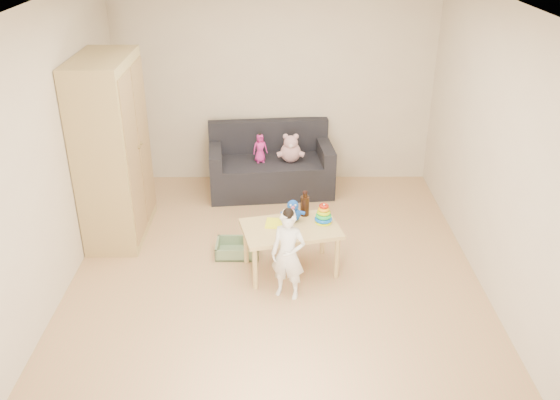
{
  "coord_description": "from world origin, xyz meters",
  "views": [
    {
      "loc": [
        0.02,
        -5.06,
        3.31
      ],
      "look_at": [
        0.05,
        0.25,
        0.65
      ],
      "focal_mm": 38.0,
      "sensor_mm": 36.0,
      "label": 1
    }
  ],
  "objects_px": {
    "sofa": "(271,176)",
    "play_table": "(290,249)",
    "wardrobe": "(112,150)",
    "toddler": "(288,256)"
  },
  "relations": [
    {
      "from": "sofa",
      "to": "play_table",
      "type": "relative_size",
      "value": 1.65
    },
    {
      "from": "toddler",
      "to": "wardrobe",
      "type": "bearing_deg",
      "value": 165.96
    },
    {
      "from": "play_table",
      "to": "toddler",
      "type": "xyz_separation_m",
      "value": [
        -0.03,
        -0.43,
        0.19
      ]
    },
    {
      "from": "wardrobe",
      "to": "toddler",
      "type": "relative_size",
      "value": 2.27
    },
    {
      "from": "sofa",
      "to": "wardrobe",
      "type": "bearing_deg",
      "value": -153.35
    },
    {
      "from": "wardrobe",
      "to": "sofa",
      "type": "height_order",
      "value": "wardrobe"
    },
    {
      "from": "sofa",
      "to": "toddler",
      "type": "bearing_deg",
      "value": -91.3
    },
    {
      "from": "wardrobe",
      "to": "play_table",
      "type": "height_order",
      "value": "wardrobe"
    },
    {
      "from": "play_table",
      "to": "toddler",
      "type": "bearing_deg",
      "value": -94.34
    },
    {
      "from": "wardrobe",
      "to": "toddler",
      "type": "bearing_deg",
      "value": -33.61
    }
  ]
}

